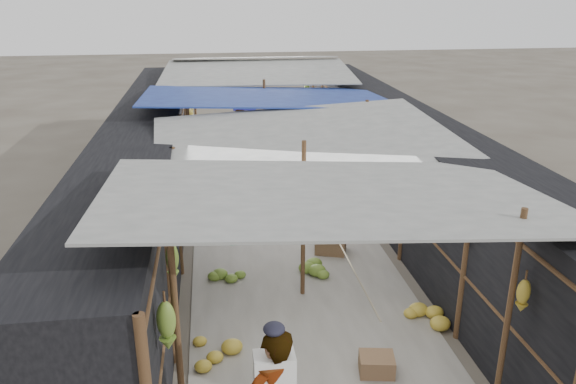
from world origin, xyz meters
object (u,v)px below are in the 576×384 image
black_basin (344,196)px  shopper_blue (242,141)px  crate_near (377,365)px  vendor_seated (324,179)px

black_basin → shopper_blue: size_ratio=0.33×
crate_near → shopper_blue: size_ratio=0.26×
black_basin → crate_near: bearing=-99.7°
crate_near → shopper_blue: (-1.16, 8.85, 0.72)m
vendor_seated → shopper_blue: bearing=-171.3°
shopper_blue → vendor_seated: bearing=-56.2°
crate_near → shopper_blue: bearing=107.6°
crate_near → black_basin: crate_near is taller
shopper_blue → vendor_seated: (1.79, -2.22, -0.42)m
crate_near → vendor_seated: size_ratio=0.52×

